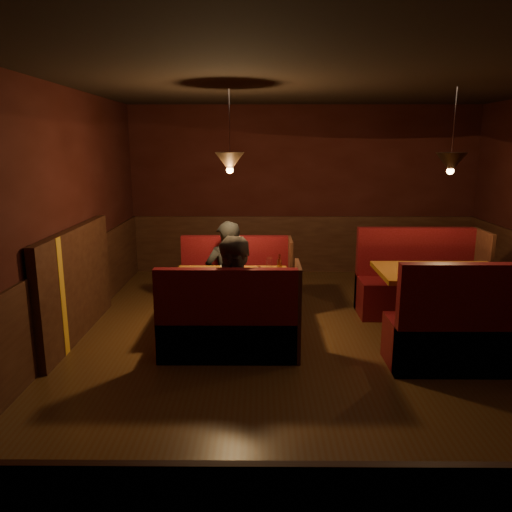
{
  "coord_description": "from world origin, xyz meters",
  "views": [
    {
      "loc": [
        -0.76,
        -5.25,
        2.25
      ],
      "look_at": [
        -0.8,
        0.53,
        0.95
      ],
      "focal_mm": 35.0,
      "sensor_mm": 36.0,
      "label": 1
    }
  ],
  "objects_px": {
    "main_bench_near": "(230,329)",
    "diner_b": "(238,280)",
    "second_bench_far": "(418,287)",
    "main_table": "(232,287)",
    "second_bench_near": "(472,336)",
    "main_bench_far": "(237,288)",
    "second_table": "(440,288)",
    "diner_a": "(228,256)"
  },
  "relations": [
    {
      "from": "diner_b",
      "to": "second_table",
      "type": "bearing_deg",
      "value": 11.55
    },
    {
      "from": "diner_a",
      "to": "main_table",
      "type": "bearing_deg",
      "value": 82.41
    },
    {
      "from": "main_table",
      "to": "second_bench_near",
      "type": "xyz_separation_m",
      "value": [
        2.47,
        -1.05,
        -0.2
      ]
    },
    {
      "from": "main_bench_near",
      "to": "second_bench_far",
      "type": "distance_m",
      "value": 2.87
    },
    {
      "from": "diner_a",
      "to": "second_bench_far",
      "type": "bearing_deg",
      "value": 166.02
    },
    {
      "from": "main_bench_near",
      "to": "second_bench_near",
      "type": "bearing_deg",
      "value": -6.27
    },
    {
      "from": "main_table",
      "to": "main_bench_far",
      "type": "distance_m",
      "value": 0.81
    },
    {
      "from": "main_table",
      "to": "main_bench_far",
      "type": "height_order",
      "value": "main_bench_far"
    },
    {
      "from": "second_table",
      "to": "diner_a",
      "type": "height_order",
      "value": "diner_a"
    },
    {
      "from": "main_table",
      "to": "diner_b",
      "type": "bearing_deg",
      "value": -81.0
    },
    {
      "from": "main_bench_far",
      "to": "diner_b",
      "type": "bearing_deg",
      "value": -86.51
    },
    {
      "from": "main_table",
      "to": "main_bench_near",
      "type": "relative_size",
      "value": 0.91
    },
    {
      "from": "second_bench_far",
      "to": "diner_a",
      "type": "bearing_deg",
      "value": -177.45
    },
    {
      "from": "main_table",
      "to": "second_table",
      "type": "xyz_separation_m",
      "value": [
        2.44,
        -0.17,
        0.05
      ]
    },
    {
      "from": "main_bench_far",
      "to": "second_table",
      "type": "xyz_separation_m",
      "value": [
        2.43,
        -0.95,
        0.28
      ]
    },
    {
      "from": "main_table",
      "to": "main_bench_near",
      "type": "xyz_separation_m",
      "value": [
        0.02,
        -0.78,
        -0.24
      ]
    },
    {
      "from": "main_table",
      "to": "second_bench_far",
      "type": "height_order",
      "value": "second_bench_far"
    },
    {
      "from": "main_table",
      "to": "diner_a",
      "type": "relative_size",
      "value": 0.84
    },
    {
      "from": "diner_a",
      "to": "second_bench_near",
      "type": "bearing_deg",
      "value": 131.06
    },
    {
      "from": "main_bench_far",
      "to": "second_bench_far",
      "type": "relative_size",
      "value": 0.93
    },
    {
      "from": "second_bench_far",
      "to": "diner_b",
      "type": "height_order",
      "value": "diner_b"
    },
    {
      "from": "main_bench_far",
      "to": "main_bench_near",
      "type": "distance_m",
      "value": 1.55
    },
    {
      "from": "main_table",
      "to": "second_table",
      "type": "distance_m",
      "value": 2.45
    },
    {
      "from": "main_bench_near",
      "to": "diner_a",
      "type": "distance_m",
      "value": 1.45
    },
    {
      "from": "main_bench_near",
      "to": "diner_a",
      "type": "bearing_deg",
      "value": 94.53
    },
    {
      "from": "second_bench_far",
      "to": "second_table",
      "type": "bearing_deg",
      "value": -92.2
    },
    {
      "from": "second_bench_far",
      "to": "main_bench_near",
      "type": "bearing_deg",
      "value": -149.06
    },
    {
      "from": "main_table",
      "to": "second_bench_near",
      "type": "relative_size",
      "value": 0.85
    },
    {
      "from": "main_bench_far",
      "to": "second_table",
      "type": "height_order",
      "value": "main_bench_far"
    },
    {
      "from": "main_bench_near",
      "to": "diner_b",
      "type": "distance_m",
      "value": 0.52
    },
    {
      "from": "main_bench_far",
      "to": "second_bench_near",
      "type": "height_order",
      "value": "second_bench_near"
    },
    {
      "from": "second_table",
      "to": "second_bench_far",
      "type": "bearing_deg",
      "value": 87.8
    },
    {
      "from": "main_table",
      "to": "diner_b",
      "type": "distance_m",
      "value": 0.71
    },
    {
      "from": "second_bench_far",
      "to": "second_bench_near",
      "type": "xyz_separation_m",
      "value": [
        0.0,
        -1.74,
        0.0
      ]
    },
    {
      "from": "diner_a",
      "to": "main_bench_far",
      "type": "bearing_deg",
      "value": -136.0
    },
    {
      "from": "second_table",
      "to": "diner_b",
      "type": "relative_size",
      "value": 0.88
    },
    {
      "from": "diner_a",
      "to": "diner_b",
      "type": "height_order",
      "value": "diner_b"
    },
    {
      "from": "diner_a",
      "to": "diner_b",
      "type": "relative_size",
      "value": 0.99
    },
    {
      "from": "main_table",
      "to": "diner_b",
      "type": "xyz_separation_m",
      "value": [
        0.1,
        -0.65,
        0.26
      ]
    },
    {
      "from": "main_table",
      "to": "second_table",
      "type": "relative_size",
      "value": 0.94
    },
    {
      "from": "main_bench_far",
      "to": "diner_b",
      "type": "relative_size",
      "value": 0.91
    },
    {
      "from": "second_bench_far",
      "to": "diner_b",
      "type": "distance_m",
      "value": 2.77
    }
  ]
}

